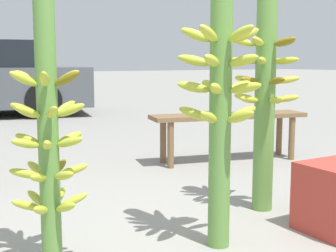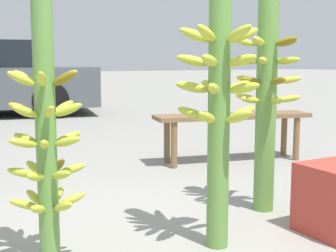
% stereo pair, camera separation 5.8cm
% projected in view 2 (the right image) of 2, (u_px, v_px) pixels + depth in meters
% --- Properties ---
extents(banana_stalk_left, '(0.36, 0.36, 1.38)m').
position_uv_depth(banana_stalk_left, '(46.00, 128.00, 2.14)').
color(banana_stalk_left, '#5B8C3D').
rests_on(banana_stalk_left, ground_plane).
extents(banana_stalk_center, '(0.43, 0.45, 1.68)m').
position_uv_depth(banana_stalk_center, '(219.00, 83.00, 2.35)').
color(banana_stalk_center, '#5B8C3D').
rests_on(banana_stalk_center, ground_plane).
extents(banana_stalk_right, '(0.44, 0.44, 1.51)m').
position_uv_depth(banana_stalk_right, '(266.00, 90.00, 2.96)').
color(banana_stalk_right, '#5B8C3D').
rests_on(banana_stalk_right, ground_plane).
extents(market_bench, '(1.56, 0.67, 0.46)m').
position_uv_depth(market_bench, '(233.00, 122.00, 4.48)').
color(market_bench, brown).
rests_on(market_bench, ground_plane).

